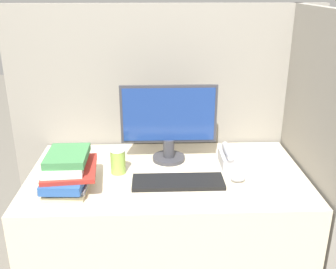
{
  "coord_description": "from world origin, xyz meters",
  "views": [
    {
      "loc": [
        -0.06,
        -1.41,
        1.63
      ],
      "look_at": [
        0.01,
        0.43,
        0.92
      ],
      "focal_mm": 42.0,
      "sensor_mm": 36.0,
      "label": 1
    }
  ],
  "objects": [
    {
      "name": "keyboard",
      "position": [
        0.05,
        0.27,
        0.74
      ],
      "size": [
        0.44,
        0.16,
        0.02
      ],
      "color": "black",
      "rests_on": "desk"
    },
    {
      "name": "cubicle_panel_right",
      "position": [
        0.73,
        0.42,
        0.76
      ],
      "size": [
        0.04,
        0.83,
        1.53
      ],
      "color": "gray",
      "rests_on": "ground_plane"
    },
    {
      "name": "mouse",
      "position": [
        0.34,
        0.27,
        0.74
      ],
      "size": [
        0.07,
        0.04,
        0.03
      ],
      "color": "gray",
      "rests_on": "desk"
    },
    {
      "name": "desk_telephone",
      "position": [
        0.36,
        0.47,
        0.76
      ],
      "size": [
        0.16,
        0.18,
        0.1
      ],
      "color": "#99999E",
      "rests_on": "desk"
    },
    {
      "name": "coffee_cup",
      "position": [
        -0.25,
        0.4,
        0.79
      ],
      "size": [
        0.08,
        0.08,
        0.13
      ],
      "color": "#8CB247",
      "rests_on": "desk"
    },
    {
      "name": "desk",
      "position": [
        0.0,
        0.39,
        0.36
      ],
      "size": [
        1.39,
        0.77,
        0.73
      ],
      "color": "beige",
      "rests_on": "ground_plane"
    },
    {
      "name": "cubicle_panel_rear",
      "position": [
        0.0,
        0.81,
        0.76
      ],
      "size": [
        1.79,
        0.04,
        1.53
      ],
      "color": "gray",
      "rests_on": "ground_plane"
    },
    {
      "name": "book_stack",
      "position": [
        -0.47,
        0.24,
        0.81
      ],
      "size": [
        0.26,
        0.33,
        0.18
      ],
      "color": "#C6B78C",
      "rests_on": "desk"
    },
    {
      "name": "monitor",
      "position": [
        0.02,
        0.55,
        0.94
      ],
      "size": [
        0.51,
        0.18,
        0.42
      ],
      "color": "#333338",
      "rests_on": "desk"
    }
  ]
}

